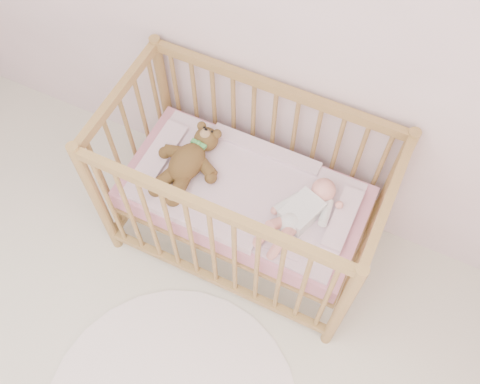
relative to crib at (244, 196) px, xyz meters
The scene contains 6 objects.
wall_back 0.95m from the crib, 106.76° to the left, with size 4.00×0.02×2.70m, color silver.
crib is the anchor object (origin of this frame).
mattress 0.01m from the crib, ahead, with size 1.22×0.62×0.13m, color pink.
blanket 0.06m from the crib, ahead, with size 1.10×0.58×0.06m, color pink, non-canonical shape.
baby 0.34m from the crib, ahead, with size 0.26×0.53×0.13m, color white, non-canonical shape.
teddy_bear 0.34m from the crib, behind, with size 0.36×0.50×0.14m, color brown, non-canonical shape.
Camera 1 is at (0.67, 0.39, 2.87)m, focal length 40.00 mm.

